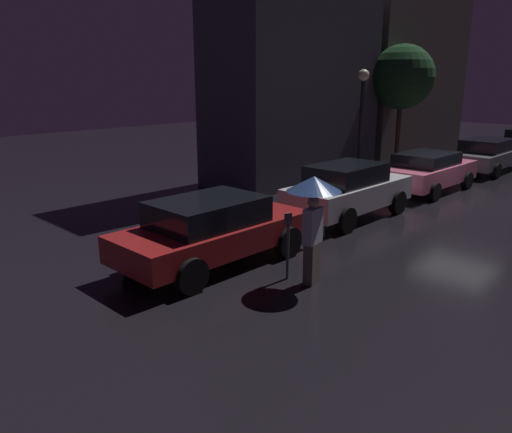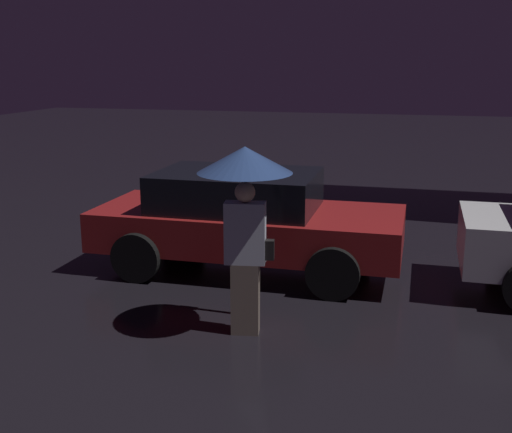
{
  "view_description": "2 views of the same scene",
  "coord_description": "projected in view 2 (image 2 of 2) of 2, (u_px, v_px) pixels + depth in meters",
  "views": [
    {
      "loc": [
        -16.21,
        -6.21,
        3.89
      ],
      "look_at": [
        -9.19,
        0.59,
        1.16
      ],
      "focal_mm": 35.0,
      "sensor_mm": 36.0,
      "label": 1
    },
    {
      "loc": [
        -7.15,
        -7.24,
        3.04
      ],
      "look_at": [
        -9.14,
        0.49,
        1.07
      ],
      "focal_mm": 45.0,
      "sensor_mm": 36.0,
      "label": 2
    }
  ],
  "objects": [
    {
      "name": "parked_car_red",
      "position": [
        245.0,
        218.0,
        9.36
      ],
      "size": [
        4.44,
        2.03,
        1.46
      ],
      "rotation": [
        0.0,
        0.0,
        0.0
      ],
      "color": "maroon",
      "rests_on": "ground"
    },
    {
      "name": "parking_meter",
      "position": [
        244.0,
        250.0,
        7.63
      ],
      "size": [
        0.12,
        0.1,
        1.35
      ],
      "color": "#4C5154",
      "rests_on": "ground"
    },
    {
      "name": "pedestrian_with_umbrella",
      "position": [
        245.0,
        190.0,
        6.93
      ],
      "size": [
        1.04,
        1.04,
        2.13
      ],
      "rotation": [
        0.0,
        0.0,
        3.3
      ],
      "color": "#66564C",
      "rests_on": "ground"
    }
  ]
}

